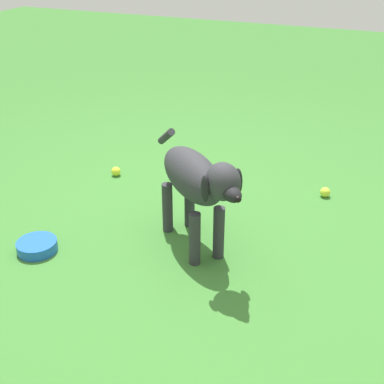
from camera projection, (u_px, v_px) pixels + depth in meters
ground at (179, 226)px, 3.06m from camera, size 14.00×14.00×0.00m
dog at (196, 181)px, 2.66m from camera, size 0.66×0.74×0.63m
tennis_ball_0 at (325, 192)px, 3.38m from camera, size 0.07×0.07×0.07m
tennis_ball_1 at (116, 171)px, 3.66m from camera, size 0.07×0.07×0.07m
water_bowl at (37, 246)px, 2.82m from camera, size 0.22×0.22×0.06m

